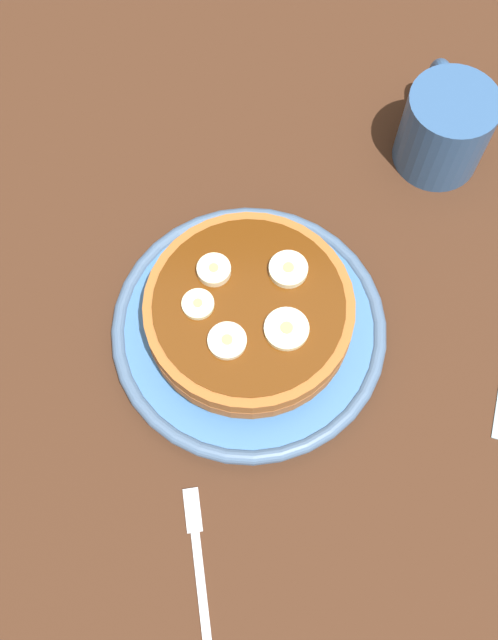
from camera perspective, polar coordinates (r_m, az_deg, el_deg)
ground_plane at (r=66.56cm, az=-0.00°, el=-1.55°), size 140.00×140.00×3.00cm
plate at (r=64.10cm, az=-0.00°, el=-0.72°), size 23.81×23.81×2.10cm
pancake_stack at (r=61.25cm, az=0.26°, el=0.31°), size 17.93×17.52×4.91cm
banana_slice_0 at (r=57.65cm, az=-1.70°, el=-1.64°), size 3.08×3.08×0.71cm
banana_slice_1 at (r=58.06cm, az=2.91°, el=-0.71°), size 3.58×3.58×0.72cm
banana_slice_2 at (r=58.88cm, az=-3.95°, el=1.05°), size 2.61×2.61×0.69cm
banana_slice_3 at (r=60.09cm, az=3.05°, el=3.90°), size 3.19×3.19×0.90cm
banana_slice_4 at (r=59.98cm, az=-2.72°, el=3.85°), size 2.77×2.77×1.01cm
coffee_mug at (r=73.05cm, az=14.85°, el=14.29°), size 11.54×8.26×8.33cm
fork at (r=60.77cm, az=-3.94°, el=-18.04°), size 13.03×2.42×0.50cm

